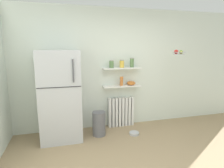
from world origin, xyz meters
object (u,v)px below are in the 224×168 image
(radiator, at_px, (121,112))
(storage_jar_1, at_px, (122,64))
(shelf_bowl, at_px, (131,83))
(storage_jar_2, at_px, (132,63))
(refrigerator, at_px, (60,96))
(pet_food_bowl, at_px, (134,133))
(hanging_fruit_basket, at_px, (179,52))
(trash_bin, at_px, (99,124))
(storage_jar_0, at_px, (111,64))
(vase, at_px, (122,81))

(radiator, bearing_deg, storage_jar_1, -90.00)
(shelf_bowl, bearing_deg, storage_jar_1, 180.00)
(storage_jar_2, xyz_separation_m, shelf_bowl, (-0.01, 0.00, -0.45))
(refrigerator, relative_size, pet_food_bowl, 8.54)
(shelf_bowl, relative_size, hanging_fruit_basket, 0.65)
(storage_jar_1, bearing_deg, radiator, 90.00)
(trash_bin, bearing_deg, pet_food_bowl, -13.50)
(trash_bin, bearing_deg, storage_jar_2, 21.04)
(storage_jar_0, distance_m, pet_food_bowl, 1.52)
(storage_jar_2, relative_size, pet_food_bowl, 1.04)
(radiator, distance_m, hanging_fruit_basket, 1.79)
(radiator, distance_m, storage_jar_1, 1.10)
(storage_jar_0, distance_m, trash_bin, 1.27)
(refrigerator, xyz_separation_m, trash_bin, (0.73, -0.08, -0.62))
(shelf_bowl, xyz_separation_m, hanging_fruit_basket, (0.90, -0.39, 0.68))
(storage_jar_1, relative_size, pet_food_bowl, 0.84)
(storage_jar_2, relative_size, trash_bin, 0.42)
(storage_jar_2, xyz_separation_m, pet_food_bowl, (-0.10, -0.48, -1.42))
(radiator, bearing_deg, hanging_fruit_basket, -20.31)
(storage_jar_2, bearing_deg, storage_jar_1, 180.00)
(refrigerator, relative_size, storage_jar_0, 10.38)
(vase, bearing_deg, storage_jar_2, 0.00)
(storage_jar_0, height_order, storage_jar_2, storage_jar_2)
(pet_food_bowl, height_order, hanging_fruit_basket, hanging_fruit_basket)
(refrigerator, distance_m, storage_jar_0, 1.24)
(pet_food_bowl, bearing_deg, vase, 105.22)
(radiator, xyz_separation_m, shelf_bowl, (0.22, -0.03, 0.66))
(storage_jar_1, height_order, storage_jar_2, storage_jar_2)
(vase, bearing_deg, storage_jar_0, 180.00)
(radiator, bearing_deg, storage_jar_0, -172.60)
(refrigerator, height_order, storage_jar_2, refrigerator)
(storage_jar_2, height_order, trash_bin, storage_jar_2)
(storage_jar_0, height_order, trash_bin, storage_jar_0)
(storage_jar_1, height_order, trash_bin, storage_jar_1)
(radiator, distance_m, pet_food_bowl, 0.61)
(hanging_fruit_basket, bearing_deg, radiator, 159.69)
(refrigerator, height_order, storage_jar_0, refrigerator)
(shelf_bowl, distance_m, trash_bin, 1.14)
(shelf_bowl, bearing_deg, hanging_fruit_basket, -23.17)
(storage_jar_0, relative_size, pet_food_bowl, 0.82)
(refrigerator, distance_m, trash_bin, 0.96)
(vase, height_order, shelf_bowl, vase)
(trash_bin, relative_size, hanging_fruit_basket, 1.67)
(refrigerator, height_order, shelf_bowl, refrigerator)
(storage_jar_0, relative_size, storage_jar_2, 0.79)
(vase, bearing_deg, storage_jar_1, 0.00)
(vase, bearing_deg, shelf_bowl, 0.00)
(pet_food_bowl, bearing_deg, shelf_bowl, 78.89)
(refrigerator, height_order, storage_jar_1, refrigerator)
(storage_jar_0, distance_m, hanging_fruit_basket, 1.43)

